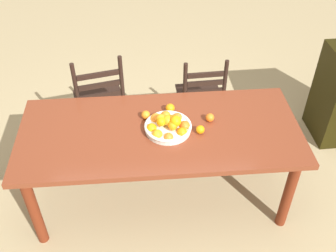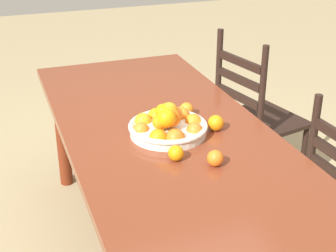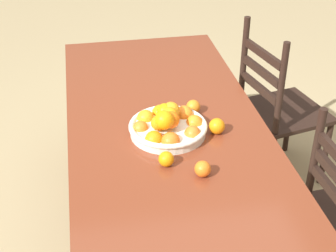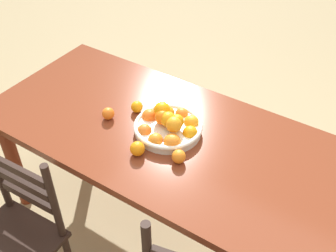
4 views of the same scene
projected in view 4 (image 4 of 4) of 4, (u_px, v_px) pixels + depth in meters
name	position (u px, v px, depth m)	size (l,w,h in m)	color
ground_plane	(175.00, 228.00, 2.56)	(12.00, 12.00, 0.00)	tan
dining_table	(177.00, 150.00, 2.13)	(2.08, 0.90, 0.76)	brown
chair_by_cabinet	(16.00, 239.00, 1.96)	(0.43, 0.43, 0.94)	black
fruit_bowl	(168.00, 125.00, 2.07)	(0.35, 0.35, 0.15)	silver
orange_loose_0	(137.00, 149.00, 1.95)	(0.07, 0.07, 0.07)	orange
orange_loose_1	(137.00, 107.00, 2.20)	(0.06, 0.06, 0.06)	orange
orange_loose_2	(179.00, 157.00, 1.91)	(0.07, 0.07, 0.07)	orange
orange_loose_3	(108.00, 114.00, 2.16)	(0.07, 0.07, 0.07)	orange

